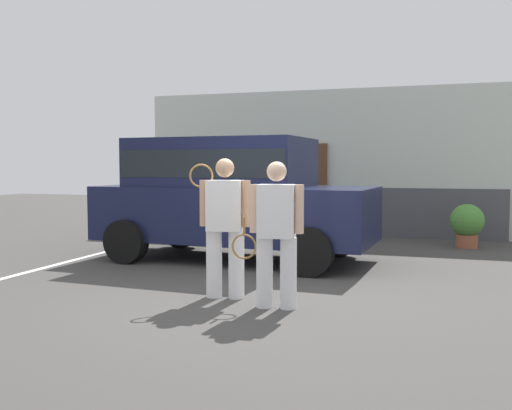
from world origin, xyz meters
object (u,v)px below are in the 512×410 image
Objects in this scene: tennis_player_man at (225,225)px; potted_plant_by_porch at (467,223)px; tennis_player_woman at (276,233)px; parked_suv at (230,192)px.

tennis_player_man is 1.98× the size of potted_plant_by_porch.
tennis_player_woman is (0.73, -0.29, -0.03)m from tennis_player_man.
parked_suv is at bearing -77.65° from tennis_player_man.
tennis_player_man is at bearing -67.69° from parked_suv.
tennis_player_woman is at bearing 151.20° from tennis_player_man.
tennis_player_man reaches higher than tennis_player_woman.
parked_suv is 5.51× the size of potted_plant_by_porch.
tennis_player_woman is 6.11m from potted_plant_by_porch.
tennis_player_woman is at bearing -57.58° from parked_suv.
tennis_player_man is at bearing -119.06° from potted_plant_by_porch.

